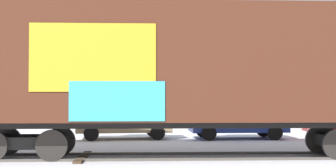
# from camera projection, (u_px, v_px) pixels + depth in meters

# --- Properties ---
(ground_plane) EXTENTS (260.00, 260.00, 0.00)m
(ground_plane) POSITION_uv_depth(u_px,v_px,m) (237.00, 157.00, 14.05)
(ground_plane) COLOR silver
(track) EXTENTS (60.02, 4.03, 0.08)m
(track) POSITION_uv_depth(u_px,v_px,m) (214.00, 156.00, 14.07)
(track) COLOR #4C4742
(track) RESTS_ON ground_plane
(freight_car) EXTENTS (15.82, 3.54, 4.82)m
(freight_car) POSITION_uv_depth(u_px,v_px,m) (194.00, 67.00, 14.12)
(freight_car) COLOR #472316
(freight_car) RESTS_ON ground_plane
(flagpole) EXTENTS (0.93, 1.11, 7.99)m
(flagpole) POSITION_uv_depth(u_px,v_px,m) (200.00, 42.00, 26.23)
(flagpole) COLOR silver
(flagpole) RESTS_ON ground_plane
(hillside) EXTENTS (148.41, 39.65, 13.75)m
(hillside) POSITION_uv_depth(u_px,v_px,m) (175.00, 85.00, 93.42)
(hillside) COLOR silver
(hillside) RESTS_ON ground_plane
(parked_car_tan) EXTENTS (4.35, 2.33, 1.86)m
(parked_car_tan) POSITION_uv_depth(u_px,v_px,m) (123.00, 119.00, 20.29)
(parked_car_tan) COLOR #9E8966
(parked_car_tan) RESTS_ON ground_plane
(parked_car_blue) EXTENTS (4.35, 2.18, 1.54)m
(parked_car_blue) POSITION_uv_depth(u_px,v_px,m) (237.00, 121.00, 20.45)
(parked_car_blue) COLOR navy
(parked_car_blue) RESTS_ON ground_plane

